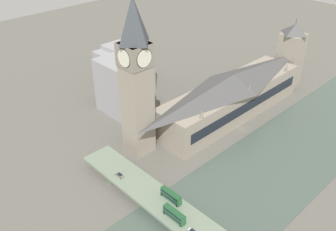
{
  "coord_description": "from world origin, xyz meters",
  "views": [
    {
      "loc": [
        -101.17,
        158.25,
        121.97
      ],
      "look_at": [
        20.09,
        41.26,
        18.19
      ],
      "focal_mm": 40.0,
      "sensor_mm": 36.0,
      "label": 1
    }
  ],
  "objects_px": {
    "victoria_tower": "(290,54)",
    "clock_tower": "(136,77)",
    "double_decker_bus_mid": "(174,214)",
    "car_northbound_lead": "(120,175)",
    "parliament_hall": "(232,95)",
    "road_bridge": "(191,226)",
    "car_northbound_tail": "(192,231)",
    "double_decker_bus_lead": "(171,196)"
  },
  "relations": [
    {
      "from": "clock_tower",
      "to": "car_northbound_tail",
      "type": "xyz_separation_m",
      "value": [
        -61.8,
        24.89,
        -37.59
      ]
    },
    {
      "from": "double_decker_bus_mid",
      "to": "car_northbound_lead",
      "type": "xyz_separation_m",
      "value": [
        36.63,
        -0.14,
        -1.94
      ]
    },
    {
      "from": "clock_tower",
      "to": "car_northbound_tail",
      "type": "relative_size",
      "value": 20.55
    },
    {
      "from": "double_decker_bus_lead",
      "to": "parliament_hall",
      "type": "bearing_deg",
      "value": -68.97
    },
    {
      "from": "road_bridge",
      "to": "double_decker_bus_mid",
      "type": "height_order",
      "value": "double_decker_bus_mid"
    },
    {
      "from": "victoria_tower",
      "to": "clock_tower",
      "type": "bearing_deg",
      "value": 85.0
    },
    {
      "from": "clock_tower",
      "to": "double_decker_bus_lead",
      "type": "height_order",
      "value": "clock_tower"
    },
    {
      "from": "clock_tower",
      "to": "double_decker_bus_mid",
      "type": "height_order",
      "value": "clock_tower"
    },
    {
      "from": "double_decker_bus_mid",
      "to": "car_northbound_tail",
      "type": "height_order",
      "value": "double_decker_bus_mid"
    },
    {
      "from": "road_bridge",
      "to": "double_decker_bus_mid",
      "type": "xyz_separation_m",
      "value": [
        6.72,
        3.05,
        3.63
      ]
    },
    {
      "from": "double_decker_bus_mid",
      "to": "road_bridge",
      "type": "bearing_deg",
      "value": -155.58
    },
    {
      "from": "road_bridge",
      "to": "parliament_hall",
      "type": "bearing_deg",
      "value": -61.3
    },
    {
      "from": "double_decker_bus_mid",
      "to": "car_northbound_lead",
      "type": "relative_size",
      "value": 2.52
    },
    {
      "from": "parliament_hall",
      "to": "double_decker_bus_lead",
      "type": "height_order",
      "value": "parliament_hall"
    },
    {
      "from": "road_bridge",
      "to": "car_northbound_tail",
      "type": "bearing_deg",
      "value": 138.55
    },
    {
      "from": "parliament_hall",
      "to": "victoria_tower",
      "type": "relative_size",
      "value": 2.29
    },
    {
      "from": "victoria_tower",
      "to": "double_decker_bus_mid",
      "type": "distance_m",
      "value": 160.07
    },
    {
      "from": "victoria_tower",
      "to": "road_bridge",
      "type": "relative_size",
      "value": 0.35
    },
    {
      "from": "parliament_hall",
      "to": "car_northbound_lead",
      "type": "distance_m",
      "value": 89.37
    },
    {
      "from": "parliament_hall",
      "to": "double_decker_bus_mid",
      "type": "relative_size",
      "value": 9.59
    },
    {
      "from": "parliament_hall",
      "to": "road_bridge",
      "type": "height_order",
      "value": "parliament_hall"
    },
    {
      "from": "clock_tower",
      "to": "road_bridge",
      "type": "relative_size",
      "value": 0.61
    },
    {
      "from": "road_bridge",
      "to": "double_decker_bus_mid",
      "type": "distance_m",
      "value": 8.22
    },
    {
      "from": "road_bridge",
      "to": "car_northbound_tail",
      "type": "distance_m",
      "value": 4.74
    },
    {
      "from": "victoria_tower",
      "to": "car_northbound_lead",
      "type": "bearing_deg",
      "value": 91.42
    },
    {
      "from": "parliament_hall",
      "to": "double_decker_bus_mid",
      "type": "height_order",
      "value": "parliament_hall"
    },
    {
      "from": "road_bridge",
      "to": "car_northbound_lead",
      "type": "xyz_separation_m",
      "value": [
        43.35,
        2.92,
        1.68
      ]
    },
    {
      "from": "parliament_hall",
      "to": "clock_tower",
      "type": "xyz_separation_m",
      "value": [
        11.37,
        64.09,
        29.93
      ]
    },
    {
      "from": "parliament_hall",
      "to": "victoria_tower",
      "type": "distance_m",
      "value": 65.65
    },
    {
      "from": "double_decker_bus_mid",
      "to": "car_northbound_tail",
      "type": "xyz_separation_m",
      "value": [
        -10.04,
        -0.12,
        -1.95
      ]
    },
    {
      "from": "victoria_tower",
      "to": "double_decker_bus_mid",
      "type": "xyz_separation_m",
      "value": [
        -40.45,
        154.27,
        -13.64
      ]
    },
    {
      "from": "road_bridge",
      "to": "double_decker_bus_lead",
      "type": "xyz_separation_m",
      "value": [
        15.38,
        -3.5,
        3.6
      ]
    },
    {
      "from": "parliament_hall",
      "to": "car_northbound_tail",
      "type": "relative_size",
      "value": 26.88
    },
    {
      "from": "road_bridge",
      "to": "car_northbound_lead",
      "type": "relative_size",
      "value": 30.15
    },
    {
      "from": "clock_tower",
      "to": "double_decker_bus_lead",
      "type": "relative_size",
      "value": 7.44
    },
    {
      "from": "victoria_tower",
      "to": "road_bridge",
      "type": "bearing_deg",
      "value": 107.33
    },
    {
      "from": "car_northbound_tail",
      "to": "double_decker_bus_lead",
      "type": "bearing_deg",
      "value": -18.99
    },
    {
      "from": "clock_tower",
      "to": "victoria_tower",
      "type": "relative_size",
      "value": 1.75
    },
    {
      "from": "double_decker_bus_lead",
      "to": "car_northbound_lead",
      "type": "xyz_separation_m",
      "value": [
        27.97,
        6.42,
        -1.91
      ]
    },
    {
      "from": "clock_tower",
      "to": "double_decker_bus_mid",
      "type": "relative_size",
      "value": 7.33
    },
    {
      "from": "parliament_hall",
      "to": "victoria_tower",
      "type": "xyz_separation_m",
      "value": [
        0.05,
        -65.17,
        7.93
      ]
    },
    {
      "from": "car_northbound_tail",
      "to": "clock_tower",
      "type": "bearing_deg",
      "value": -21.93
    }
  ]
}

